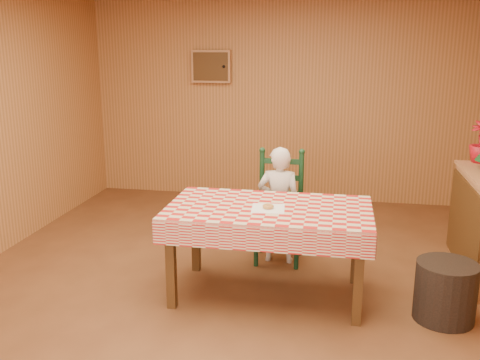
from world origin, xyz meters
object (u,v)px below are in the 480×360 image
seated_child (279,205)px  storage_bin (445,291)px  ladder_chair (280,209)px  dining_table (269,216)px

seated_child → storage_bin: seated_child is taller
ladder_chair → seated_child: (-0.00, -0.06, 0.06)m
dining_table → seated_child: (0.00, 0.73, -0.13)m
seated_child → storage_bin: bearing=147.0°
seated_child → storage_bin: 1.68m
seated_child → dining_table: bearing=90.0°
ladder_chair → storage_bin: 1.70m
ladder_chair → storage_bin: bearing=-34.6°
ladder_chair → storage_bin: (1.38, -0.95, -0.27)m
ladder_chair → dining_table: bearing=-90.0°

